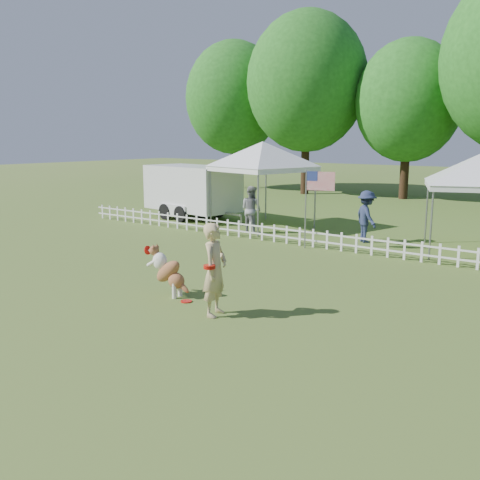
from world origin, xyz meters
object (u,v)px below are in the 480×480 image
at_px(handler, 215,270).
at_px(canopy_tent_left, 262,186).
at_px(dog, 169,271).
at_px(flag_pole, 306,209).
at_px(spectator_b, 366,217).
at_px(canopy_tent_right, 475,205).
at_px(spectator_a, 251,209).
at_px(cargo_trailer, 192,192).
at_px(frisbee_on_turf, 186,301).

height_order(handler, canopy_tent_left, canopy_tent_left).
height_order(dog, flag_pole, flag_pole).
xyz_separation_m(flag_pole, spectator_b, (1.14, 2.12, -0.38)).
distance_m(dog, canopy_tent_right, 9.86).
bearing_deg(dog, spectator_a, 109.28).
xyz_separation_m(dog, cargo_trailer, (-7.51, 9.14, 0.61)).
bearing_deg(dog, spectator_b, 80.13).
height_order(flag_pole, spectator_a, flag_pole).
height_order(dog, canopy_tent_left, canopy_tent_left).
xyz_separation_m(handler, canopy_tent_right, (2.56, 9.27, 0.54)).
relative_size(frisbee_on_turf, cargo_trailer, 0.05).
bearing_deg(canopy_tent_right, dog, -136.28).
height_order(canopy_tent_right, spectator_a, canopy_tent_right).
relative_size(frisbee_on_turf, spectator_a, 0.14).
bearing_deg(spectator_b, cargo_trailer, 36.23).
bearing_deg(flag_pole, cargo_trailer, 143.30).
bearing_deg(cargo_trailer, spectator_a, -10.95).
distance_m(spectator_a, spectator_b, 4.26).
xyz_separation_m(dog, flag_pole, (-0.23, 6.40, 0.70)).
relative_size(dog, canopy_tent_right, 0.38).
bearing_deg(dog, handler, -17.47).
xyz_separation_m(spectator_a, spectator_b, (4.18, 0.82, 0.00)).
bearing_deg(flag_pole, dog, -104.03).
distance_m(handler, spectator_a, 9.49).
relative_size(canopy_tent_left, canopy_tent_right, 1.11).
distance_m(canopy_tent_right, flag_pole, 5.10).
relative_size(dog, spectator_b, 0.64).
bearing_deg(handler, flag_pole, 0.56).
xyz_separation_m(dog, canopy_tent_right, (4.24, 8.86, 0.91)).
relative_size(canopy_tent_left, flag_pole, 1.30).
bearing_deg(flag_pole, handler, -90.44).
bearing_deg(handler, canopy_tent_left, 14.61).
height_order(handler, frisbee_on_turf, handler).
bearing_deg(canopy_tent_left, dog, -53.14).
bearing_deg(cargo_trailer, canopy_tent_right, 6.59).
bearing_deg(handler, spectator_b, -10.16).
xyz_separation_m(frisbee_on_turf, spectator_b, (0.29, 8.63, 0.86)).
height_order(dog, spectator_a, spectator_a).
xyz_separation_m(frisbee_on_turf, spectator_a, (-3.89, 7.80, 0.86)).
xyz_separation_m(canopy_tent_right, spectator_a, (-7.51, -1.17, -0.60)).
height_order(cargo_trailer, spectator_b, cargo_trailer).
bearing_deg(spectator_b, frisbee_on_turf, 128.57).
relative_size(canopy_tent_right, spectator_a, 1.68).
height_order(canopy_tent_left, cargo_trailer, canopy_tent_left).
bearing_deg(handler, frisbee_on_turf, 59.41).
bearing_deg(frisbee_on_turf, spectator_b, 88.06).
bearing_deg(canopy_tent_left, cargo_trailer, -167.57).
distance_m(dog, spectator_b, 8.57).
bearing_deg(canopy_tent_right, canopy_tent_left, 158.31).
distance_m(frisbee_on_turf, spectator_b, 8.68).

